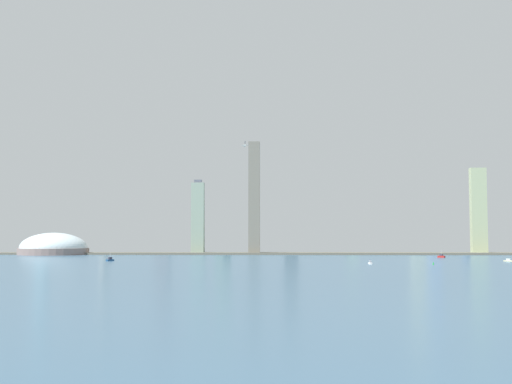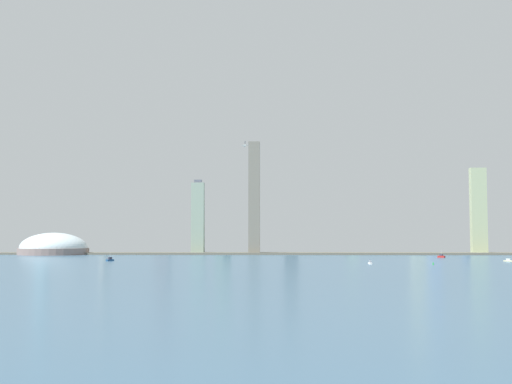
# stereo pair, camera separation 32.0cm
# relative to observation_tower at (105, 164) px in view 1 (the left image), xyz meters

# --- Properties ---
(ground_plane) EXTENTS (6000.00, 6000.00, 0.00)m
(ground_plane) POSITION_rel_observation_tower_xyz_m (232.96, -488.76, -141.36)
(ground_plane) COLOR #3B5F7B
(waterfront_pier) EXTENTS (926.33, 48.02, 3.06)m
(waterfront_pier) POSITION_rel_observation_tower_xyz_m (232.96, -32.66, -139.84)
(waterfront_pier) COLOR #666355
(waterfront_pier) RESTS_ON ground
(observation_tower) EXTENTS (33.28, 33.28, 294.47)m
(observation_tower) POSITION_rel_observation_tower_xyz_m (0.00, 0.00, 0.00)
(observation_tower) COLOR #B7AE9D
(observation_tower) RESTS_ON ground
(stadium_dome) EXTENTS (104.01, 104.01, 46.08)m
(stadium_dome) POSITION_rel_observation_tower_xyz_m (-64.26, -45.12, -132.66)
(stadium_dome) COLOR gray
(stadium_dome) RESTS_ON ground
(skyscraper_0) EXTENTS (23.37, 12.18, 130.97)m
(skyscraper_0) POSITION_rel_observation_tower_xyz_m (575.93, -21.47, -75.88)
(skyscraper_0) COLOR #AFBB8E
(skyscraper_0) RESTS_ON ground
(skyscraper_1) EXTENTS (21.31, 21.22, 165.87)m
(skyscraper_1) POSITION_rel_observation_tower_xyz_m (293.31, 12.27, -60.61)
(skyscraper_1) COLOR #9B988E
(skyscraper_1) RESTS_ON ground
(skyscraper_2) EXTENTS (16.05, 21.81, 152.30)m
(skyscraper_2) POSITION_rel_observation_tower_xyz_m (-108.19, 26.90, -65.22)
(skyscraper_2) COLOR #99C0C9
(skyscraper_2) RESTS_ON ground
(skyscraper_3) EXTENTS (19.39, 23.83, 113.50)m
(skyscraper_3) POSITION_rel_observation_tower_xyz_m (150.22, -22.54, -86.12)
(skyscraper_3) COLOR #8FA28E
(skyscraper_3) RESTS_ON ground
(skyscraper_4) EXTENTS (15.51, 18.33, 68.57)m
(skyscraper_4) POSITION_rel_observation_tower_xyz_m (589.95, 83.02, -114.82)
(skyscraper_4) COLOR slate
(skyscraper_4) RESTS_ON ground
(skyscraper_5) EXTENTS (17.57, 25.23, 128.59)m
(skyscraper_5) POSITION_rel_observation_tower_xyz_m (514.65, 5.31, -77.07)
(skyscraper_5) COLOR #8B97BE
(skyscraper_5) RESTS_ON ground
(skyscraper_6) EXTENTS (17.90, 21.98, 56.11)m
(skyscraper_6) POSITION_rel_observation_tower_xyz_m (395.22, 66.92, -113.31)
(skyscraper_6) COLOR #A9B793
(skyscraper_6) RESTS_ON ground
(skyscraper_7) EXTENTS (17.06, 17.06, 169.30)m
(skyscraper_7) POSITION_rel_observation_tower_xyz_m (236.47, -39.44, -56.71)
(skyscraper_7) COLOR slate
(skyscraper_7) RESTS_ON ground
(skyscraper_8) EXTENTS (24.80, 26.57, 172.61)m
(skyscraper_8) POSITION_rel_observation_tower_xyz_m (504.03, 57.19, -56.51)
(skyscraper_8) COLOR beige
(skyscraper_8) RESTS_ON ground
(skyscraper_9) EXTENTS (25.03, 25.28, 74.64)m
(skyscraper_9) POSITION_rel_observation_tower_xyz_m (-118.86, 57.86, -112.87)
(skyscraper_9) COLOR gray
(skyscraper_9) RESTS_ON ground
(skyscraper_10) EXTENTS (22.41, 19.94, 176.46)m
(skyscraper_10) POSITION_rel_observation_tower_xyz_m (88.07, 25.15, -53.13)
(skyscraper_10) COLOR gray
(skyscraper_10) RESTS_ON ground
(skyscraper_11) EXTENTS (24.67, 25.53, 133.80)m
(skyscraper_11) POSITION_rel_observation_tower_xyz_m (183.70, 35.14, -75.84)
(skyscraper_11) COLOR #90A78F
(skyscraper_11) RESTS_ON ground
(boat_0) EXTENTS (9.45, 9.10, 9.68)m
(boat_0) POSITION_rel_observation_tower_xyz_m (481.99, -166.71, -139.67)
(boat_0) COLOR #B1231F
(boat_0) RESTS_ON ground
(boat_1) EXTENTS (3.09, 8.03, 3.92)m
(boat_1) POSITION_rel_observation_tower_xyz_m (361.90, -360.77, -139.95)
(boat_1) COLOR white
(boat_1) RESTS_ON ground
(boat_2) EXTENTS (7.95, 9.59, 9.99)m
(boat_2) POSITION_rel_observation_tower_xyz_m (82.05, -287.69, -139.75)
(boat_2) COLOR navy
(boat_2) RESTS_ON ground
(boat_3) EXTENTS (9.91, 8.65, 3.26)m
(boat_3) POSITION_rel_observation_tower_xyz_m (523.85, -289.98, -140.19)
(boat_3) COLOR beige
(boat_3) RESTS_ON ground
(channel_buoy_0) EXTENTS (1.52, 1.52, 2.98)m
(channel_buoy_0) POSITION_rel_observation_tower_xyz_m (422.52, -369.04, -139.87)
(channel_buoy_0) COLOR green
(channel_buoy_0) RESTS_ON ground
(airplane) EXTENTS (31.97, 31.08, 8.52)m
(airplane) POSITION_rel_observation_tower_xyz_m (219.24, -16.17, 24.63)
(airplane) COLOR silver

